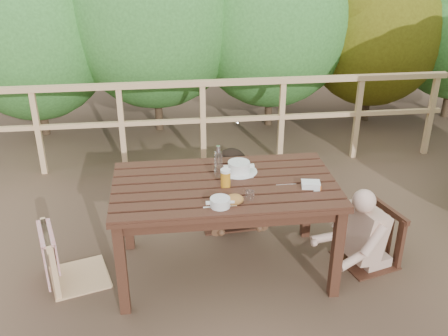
{
  "coord_description": "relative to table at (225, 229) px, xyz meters",
  "views": [
    {
      "loc": [
        -0.42,
        -3.43,
        2.61
      ],
      "look_at": [
        0.0,
        0.05,
        0.9
      ],
      "focal_mm": 41.46,
      "sensor_mm": 36.0,
      "label": 1
    }
  ],
  "objects": [
    {
      "name": "woman",
      "position": [
        0.12,
        0.79,
        0.21
      ],
      "size": [
        0.53,
        0.63,
        1.2
      ],
      "primitive_type": null,
      "rotation": [
        0.0,
        0.0,
        3.22
      ],
      "color": "black",
      "rests_on": "ground"
    },
    {
      "name": "railing",
      "position": [
        0.0,
        2.0,
        0.11
      ],
      "size": [
        5.6,
        0.1,
        1.01
      ],
      "primitive_type": "cube",
      "color": "tan",
      "rests_on": "ground"
    },
    {
      "name": "chair_right",
      "position": [
        1.18,
        -0.03,
        0.05
      ],
      "size": [
        0.54,
        0.54,
        0.88
      ],
      "primitive_type": "cube",
      "rotation": [
        0.0,
        0.0,
        -1.29
      ],
      "color": "#361D13",
      "rests_on": "ground"
    },
    {
      "name": "tumbler",
      "position": [
        0.15,
        -0.26,
        0.43
      ],
      "size": [
        0.07,
        0.07,
        0.08
      ],
      "primitive_type": "cylinder",
      "color": "silver",
      "rests_on": "table"
    },
    {
      "name": "bottle",
      "position": [
        -0.03,
        0.14,
        0.52
      ],
      "size": [
        0.06,
        0.06,
        0.26
      ],
      "primitive_type": "cylinder",
      "color": "silver",
      "rests_on": "table"
    },
    {
      "name": "beer_glass",
      "position": [
        0.0,
        -0.04,
        0.47
      ],
      "size": [
        0.08,
        0.08,
        0.15
      ],
      "primitive_type": "cylinder",
      "color": "orange",
      "rests_on": "table"
    },
    {
      "name": "chair_left",
      "position": [
        -1.17,
        0.03,
        0.07
      ],
      "size": [
        0.57,
        0.57,
        0.92
      ],
      "primitive_type": "cube",
      "rotation": [
        0.0,
        0.0,
        1.86
      ],
      "color": "tan",
      "rests_on": "ground"
    },
    {
      "name": "bread_roll",
      "position": [
        0.03,
        -0.3,
        0.43
      ],
      "size": [
        0.13,
        0.1,
        0.08
      ],
      "primitive_type": "ellipsoid",
      "color": "#A26035",
      "rests_on": "table"
    },
    {
      "name": "diner_right",
      "position": [
        1.21,
        -0.03,
        0.18
      ],
      "size": [
        0.67,
        0.6,
        1.15
      ],
      "primitive_type": null,
      "rotation": [
        0.0,
        0.0,
        1.85
      ],
      "color": "tan",
      "rests_on": "ground"
    },
    {
      "name": "chair_far",
      "position": [
        0.12,
        0.77,
        0.12
      ],
      "size": [
        0.55,
        0.55,
        1.02
      ],
      "primitive_type": "cube",
      "rotation": [
        0.0,
        0.0,
        0.08
      ],
      "color": "#361D13",
      "rests_on": "ground"
    },
    {
      "name": "ground",
      "position": [
        0.0,
        0.0,
        -0.39
      ],
      "size": [
        60.0,
        60.0,
        0.0
      ],
      "primitive_type": "plane",
      "color": "brown",
      "rests_on": "ground"
    },
    {
      "name": "table",
      "position": [
        0.0,
        0.0,
        0.0
      ],
      "size": [
        1.69,
        0.95,
        0.78
      ],
      "primitive_type": "cube",
      "color": "#361D13",
      "rests_on": "ground"
    },
    {
      "name": "soup_near",
      "position": [
        -0.07,
        -0.34,
        0.43
      ],
      "size": [
        0.24,
        0.24,
        0.08
      ],
      "primitive_type": "cylinder",
      "color": "white",
      "rests_on": "table"
    },
    {
      "name": "butter_tub",
      "position": [
        0.62,
        -0.14,
        0.42
      ],
      "size": [
        0.15,
        0.12,
        0.06
      ],
      "primitive_type": "cube",
      "rotation": [
        0.0,
        0.0,
        -0.18
      ],
      "color": "white",
      "rests_on": "table"
    },
    {
      "name": "soup_far",
      "position": [
        0.13,
        0.19,
        0.44
      ],
      "size": [
        0.29,
        0.29,
        0.1
      ],
      "primitive_type": "cylinder",
      "color": "silver",
      "rests_on": "table"
    }
  ]
}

